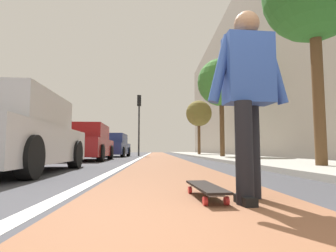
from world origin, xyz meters
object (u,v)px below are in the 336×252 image
object	(u,v)px
parked_car_mid	(86,143)
traffic_light	(139,114)
skater_person	(248,90)
parked_car_near	(13,135)
parked_car_far	(113,146)
skateboard	(206,188)
street_tree_far	(199,114)
street_tree_mid	(221,83)

from	to	relation	value
parked_car_mid	traffic_light	xyz separation A→B (m)	(8.52, -1.66, 2.36)
skater_person	parked_car_near	world-z (taller)	skater_person
skater_person	parked_car_mid	size ratio (longest dim) A/B	0.38
skater_person	parked_car_far	bearing A→B (deg)	12.90
skater_person	skateboard	bearing A→B (deg)	66.61
skater_person	street_tree_far	bearing A→B (deg)	-7.70
parked_car_far	traffic_light	world-z (taller)	traffic_light
parked_car_mid	street_tree_far	size ratio (longest dim) A/B	0.98
skateboard	parked_car_mid	size ratio (longest dim) A/B	0.20
parked_car_far	street_tree_far	distance (m)	7.86
skateboard	skater_person	world-z (taller)	skater_person
skater_person	parked_car_mid	bearing A→B (deg)	21.71
skater_person	traffic_light	world-z (taller)	traffic_light
traffic_light	street_tree_mid	size ratio (longest dim) A/B	0.85
parked_car_near	parked_car_mid	world-z (taller)	parked_car_near
parked_car_near	parked_car_mid	bearing A→B (deg)	2.22
parked_car_far	traffic_light	size ratio (longest dim) A/B	0.94
skateboard	street_tree_mid	bearing A→B (deg)	-14.33
skateboard	parked_car_mid	world-z (taller)	parked_car_mid
parked_car_far	street_tree_far	bearing A→B (deg)	-57.35
skater_person	traffic_light	xyz separation A→B (m)	(17.82, 2.04, 2.13)
traffic_light	street_tree_far	world-z (taller)	traffic_light
parked_car_far	street_tree_mid	xyz separation A→B (m)	(-3.73, -6.23, 3.28)
parked_car_mid	parked_car_far	size ratio (longest dim) A/B	1.04
street_tree_far	skateboard	bearing A→B (deg)	171.24
parked_car_far	street_tree_mid	distance (m)	7.97
parked_car_near	traffic_light	world-z (taller)	traffic_light
traffic_light	street_tree_mid	bearing A→B (deg)	-141.60
parked_car_near	street_tree_far	size ratio (longest dim) A/B	0.95
traffic_light	street_tree_mid	distance (m)	7.62
skateboard	street_tree_mid	size ratio (longest dim) A/B	0.16
parked_car_near	street_tree_far	xyz separation A→B (m)	(16.66, -6.11, 2.64)
skateboard	parked_car_near	xyz separation A→B (m)	(2.81, 3.11, 0.62)
traffic_light	skater_person	bearing A→B (deg)	-173.46
skateboard	street_tree_far	distance (m)	19.97
skater_person	street_tree_far	world-z (taller)	street_tree_far
skateboard	parked_car_far	distance (m)	15.83
skater_person	street_tree_mid	bearing A→B (deg)	-12.58
street_tree_mid	parked_car_mid	bearing A→B (deg)	112.20
skater_person	street_tree_far	distance (m)	19.95
skateboard	parked_car_far	world-z (taller)	parked_car_far
street_tree_mid	skater_person	bearing A→B (deg)	167.42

